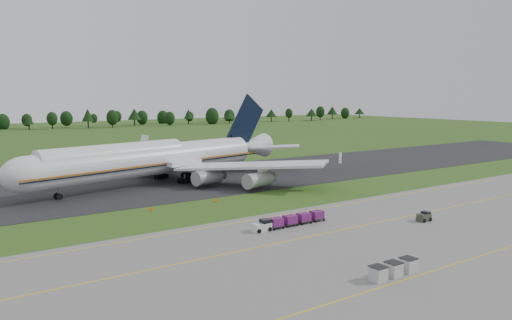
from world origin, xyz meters
TOP-DOWN VIEW (x-y plane):
  - ground at (0.00, 0.00)m, footprint 600.00×600.00m
  - apron at (0.00, -34.00)m, footprint 300.00×52.00m
  - taxiway at (0.00, 28.00)m, footprint 300.00×40.00m
  - apron_markings at (0.00, -26.98)m, footprint 300.00×30.20m
  - tree_line at (14.08, 220.59)m, footprint 531.54×22.49m
  - aircraft at (-6.31, 28.60)m, footprint 69.74×65.96m
  - baggage_train at (-4.65, -16.05)m, footprint 12.78×1.63m
  - utility_cart at (14.44, -25.44)m, footprint 2.15×1.49m
  - uld_row at (-7.97, -38.58)m, footprint 6.39×1.59m
  - edge_markers at (-11.36, 4.85)m, footprint 12.88×0.30m

SIDE VIEW (x-z plane):
  - ground at x=0.00m, z-range 0.00..0.00m
  - apron at x=0.00m, z-range 0.00..0.06m
  - taxiway at x=0.00m, z-range 0.00..0.08m
  - apron_markings at x=0.00m, z-range 0.06..0.07m
  - edge_markers at x=-11.36m, z-range -0.03..0.57m
  - utility_cart at x=14.44m, z-range 0.05..1.21m
  - uld_row at x=-7.97m, z-range 0.06..1.64m
  - baggage_train at x=-4.65m, z-range 0.11..1.68m
  - aircraft at x=-6.31m, z-range -4.20..15.37m
  - tree_line at x=14.08m, z-range -0.05..11.84m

